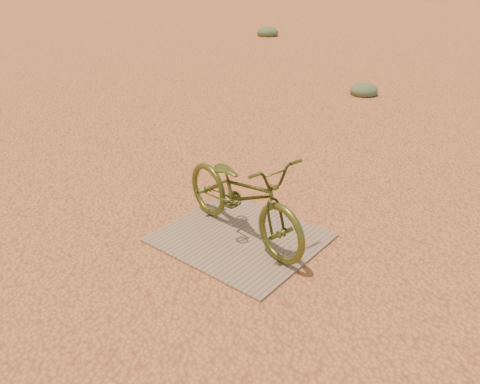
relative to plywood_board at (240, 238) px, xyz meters
The scene contains 5 objects.
ground 0.20m from the plywood_board, 115.46° to the right, with size 120.00×120.00×0.00m, color #C57E41.
plywood_board is the anchor object (origin of this frame).
bicycle 0.44m from the plywood_board, 94.82° to the left, with size 0.57×1.63×0.86m, color #46521D.
kale_a 5.85m from the plywood_board, 104.35° to the left, with size 0.54×0.54×0.30m, color #576A48.
kale_c 13.45m from the plywood_board, 124.77° to the left, with size 0.75×0.75×0.41m, color #576A48.
Camera 1 is at (2.45, -2.76, 2.36)m, focal length 35.00 mm.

